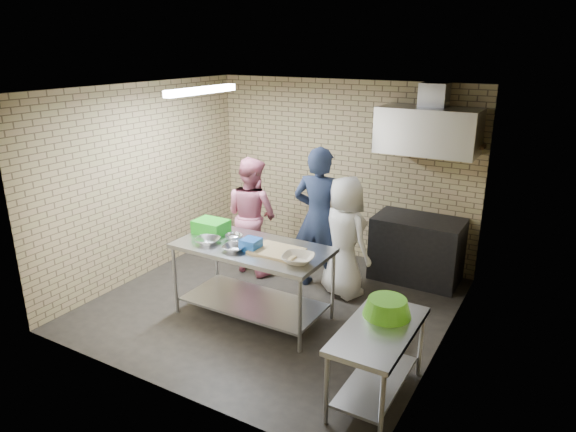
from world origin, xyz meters
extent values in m
plane|color=black|center=(0.00, 0.00, 0.00)|extent=(4.20, 4.20, 0.00)
plane|color=black|center=(0.00, 0.00, 2.70)|extent=(4.20, 4.20, 0.00)
cube|color=tan|center=(0.00, 2.00, 1.35)|extent=(4.20, 0.06, 2.70)
cube|color=tan|center=(0.00, -2.00, 1.35)|extent=(4.20, 0.06, 2.70)
cube|color=tan|center=(-2.10, 0.00, 1.35)|extent=(0.06, 4.00, 2.70)
cube|color=tan|center=(2.10, 0.00, 1.35)|extent=(0.06, 4.00, 2.70)
cube|color=#B2B5BA|center=(-0.05, -0.38, 0.46)|extent=(1.84, 0.92, 0.92)
cube|color=silver|center=(1.80, -1.10, 0.38)|extent=(0.60, 1.20, 0.75)
cube|color=black|center=(1.35, 1.65, 0.45)|extent=(1.20, 0.70, 0.90)
cube|color=silver|center=(1.35, 1.70, 2.10)|extent=(1.30, 0.60, 0.60)
cube|color=#A5A8AD|center=(1.35, 1.85, 2.55)|extent=(0.35, 0.30, 0.30)
cube|color=#3F2B19|center=(1.65, 1.89, 1.92)|extent=(0.80, 0.20, 0.04)
cube|color=white|center=(-1.00, 0.00, 2.64)|extent=(0.10, 1.25, 0.08)
cube|color=green|center=(-0.75, -0.26, 1.00)|extent=(0.41, 0.31, 0.16)
cube|color=blue|center=(0.00, -0.48, 0.99)|extent=(0.20, 0.20, 0.13)
cube|color=tan|center=(0.30, -0.40, 0.93)|extent=(0.56, 0.43, 0.03)
imported|color=silver|center=(-0.55, -0.58, 0.95)|extent=(0.34, 0.34, 0.07)
imported|color=silver|center=(-0.35, -0.33, 0.95)|extent=(0.26, 0.26, 0.07)
imported|color=#AAACB1|center=(-0.15, -0.60, 0.95)|extent=(0.31, 0.31, 0.06)
imported|color=beige|center=(0.65, -0.53, 0.96)|extent=(0.42, 0.42, 0.09)
cylinder|color=#B22619|center=(1.40, 1.89, 2.03)|extent=(0.07, 0.07, 0.18)
cylinder|color=green|center=(1.80, 1.89, 2.02)|extent=(0.06, 0.06, 0.15)
imported|color=black|center=(0.25, 0.77, 0.97)|extent=(0.76, 0.54, 1.94)
imported|color=#D16F8C|center=(-0.83, 0.76, 0.84)|extent=(0.93, 0.78, 1.69)
imported|color=silver|center=(0.65, 0.71, 0.80)|extent=(0.93, 0.80, 1.61)
camera|label=1|loc=(3.12, -5.03, 3.17)|focal=32.03mm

